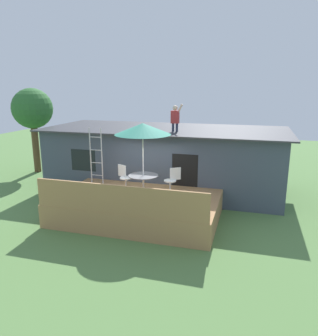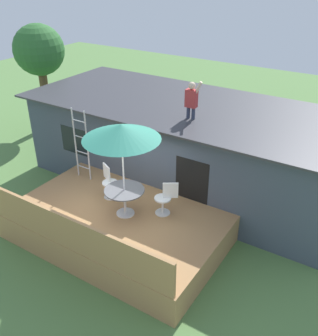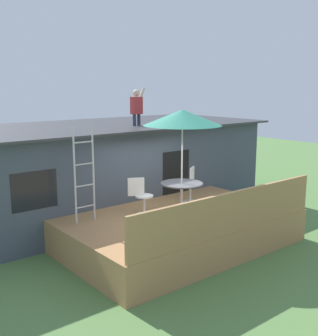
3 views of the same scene
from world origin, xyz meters
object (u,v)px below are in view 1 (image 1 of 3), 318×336
(person_figure, at_px, (175,117))
(backyard_tree, at_px, (32,110))
(step_ladder, at_px, (96,156))
(patio_chair_right, at_px, (172,181))
(patio_table, at_px, (143,180))
(patio_chair_left, at_px, (124,178))
(patio_umbrella, at_px, (143,129))

(person_figure, distance_m, backyard_tree, 8.35)
(person_figure, bearing_deg, backyard_tree, 166.80)
(step_ladder, bearing_deg, patio_chair_right, -5.15)
(patio_table, xyz_separation_m, patio_chair_left, (-0.90, 0.47, -0.13))
(patio_table, distance_m, patio_umbrella, 1.76)
(patio_table, distance_m, step_ladder, 2.43)
(patio_umbrella, height_order, patio_chair_right, patio_umbrella)
(person_figure, bearing_deg, patio_chair_right, -79.29)
(patio_chair_left, height_order, backyard_tree, backyard_tree)
(patio_chair_left, relative_size, patio_chair_right, 1.00)
(patio_umbrella, height_order, person_figure, person_figure)
(person_figure, height_order, patio_chair_left, person_figure)
(person_figure, bearing_deg, patio_umbrella, -101.23)
(person_figure, distance_m, patio_chair_left, 3.27)
(step_ladder, xyz_separation_m, person_figure, (2.72, 1.67, 1.45))
(patio_table, height_order, patio_chair_right, patio_chair_right)
(step_ladder, distance_m, person_figure, 3.51)
(person_figure, xyz_separation_m, backyard_tree, (-8.13, 1.91, -0.02))
(patio_umbrella, relative_size, patio_chair_right, 2.76)
(patio_umbrella, distance_m, backyard_tree, 8.83)
(patio_umbrella, relative_size, backyard_tree, 0.57)
(patio_table, height_order, patio_chair_left, patio_chair_left)
(patio_table, bearing_deg, patio_chair_left, 152.55)
(patio_umbrella, bearing_deg, person_figure, 78.77)
(patio_umbrella, bearing_deg, patio_chair_right, 34.07)
(step_ladder, distance_m, backyard_tree, 6.64)
(step_ladder, height_order, person_figure, person_figure)
(patio_table, xyz_separation_m, backyard_tree, (-7.63, 4.45, 1.95))
(patio_table, bearing_deg, person_figure, 78.77)
(step_ladder, height_order, patio_chair_right, step_ladder)
(person_figure, bearing_deg, patio_table, -101.23)
(patio_chair_left, bearing_deg, patio_chair_right, 31.50)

